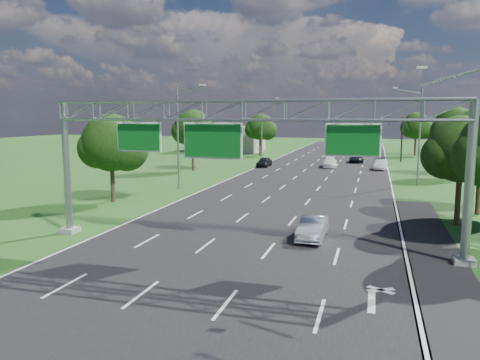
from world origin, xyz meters
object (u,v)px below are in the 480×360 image
at_px(traffic_signal, 379,129).
at_px(box_truck, 358,147).
at_px(sign_gantry, 245,122).
at_px(silver_sedan, 313,228).

height_order(traffic_signal, box_truck, traffic_signal).
distance_m(sign_gantry, silver_sedan, 7.58).
bearing_deg(silver_sedan, traffic_signal, 87.00).
relative_size(sign_gantry, traffic_signal, 1.92).
bearing_deg(box_truck, sign_gantry, -87.34).
bearing_deg(silver_sedan, sign_gantry, -140.67).
xyz_separation_m(sign_gantry, traffic_signal, (7.15, 53.00, -1.72)).
distance_m(sign_gantry, traffic_signal, 53.51).
distance_m(traffic_signal, silver_sedan, 50.67).
relative_size(sign_gantry, box_truck, 2.88).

